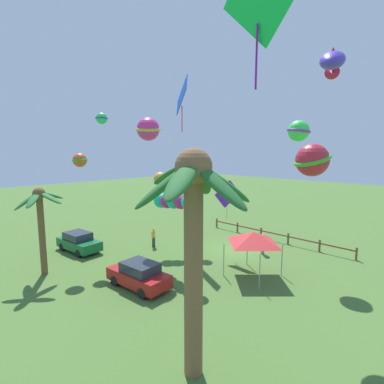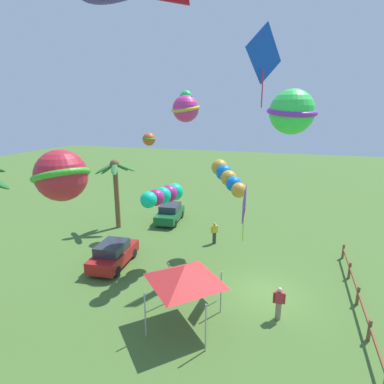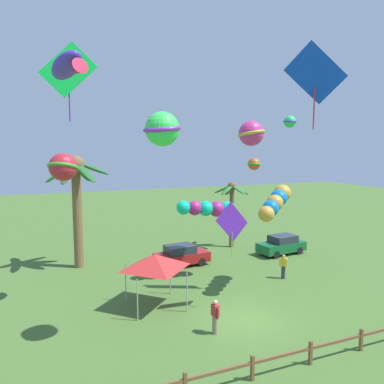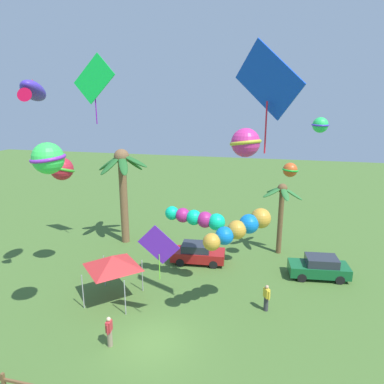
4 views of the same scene
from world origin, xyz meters
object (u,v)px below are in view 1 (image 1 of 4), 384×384
at_px(kite_ball_1, 148,129).
at_px(kite_ball_8, 312,160).
at_px(kite_fish_0, 332,62).
at_px(kite_tube_6, 172,201).
at_px(spectator_1, 154,237).
at_px(kite_diamond_4, 227,195).
at_px(palm_tree_0, 193,216).
at_px(kite_ball_3, 299,131).
at_px(kite_diamond_7, 182,96).
at_px(kite_ball_10, 102,118).
at_px(parked_car_1, 79,242).
at_px(parked_car_0, 139,275).
at_px(kite_tube_9, 176,184).
at_px(festival_tent, 254,238).
at_px(spectator_0, 263,244).
at_px(palm_tree_1, 40,211).
at_px(kite_diamond_5, 258,0).
at_px(kite_ball_2, 80,160).

relative_size(kite_ball_1, kite_ball_8, 1.14).
relative_size(kite_fish_0, kite_tube_6, 0.74).
relative_size(spectator_1, kite_diamond_4, 0.54).
bearing_deg(palm_tree_0, kite_ball_1, -30.05).
distance_m(kite_ball_3, kite_diamond_7, 10.00).
xyz_separation_m(kite_diamond_4, kite_ball_10, (7.74, 5.74, 5.69)).
distance_m(parked_car_1, kite_ball_10, 9.80).
bearing_deg(kite_diamond_7, kite_diamond_4, 179.28).
bearing_deg(parked_car_0, kite_diamond_7, -59.29).
xyz_separation_m(spectator_1, kite_tube_9, (-1.53, -1.13, 4.47)).
relative_size(parked_car_1, kite_ball_3, 1.95).
height_order(parked_car_0, festival_tent, festival_tent).
bearing_deg(parked_car_1, kite_ball_8, -167.79).
height_order(kite_diamond_4, kite_ball_8, kite_ball_8).
bearing_deg(kite_ball_8, kite_tube_9, -11.38).
height_order(festival_tent, kite_tube_9, kite_tube_9).
xyz_separation_m(parked_car_0, parked_car_1, (8.50, -0.26, 0.00)).
xyz_separation_m(parked_car_0, kite_tube_6, (0.65, -3.18, 3.85)).
distance_m(spectator_0, kite_ball_10, 15.63).
bearing_deg(spectator_0, kite_ball_8, 134.31).
height_order(palm_tree_1, kite_ball_10, kite_ball_10).
height_order(palm_tree_1, parked_car_0, palm_tree_1).
distance_m(palm_tree_0, palm_tree_1, 12.78).
bearing_deg(palm_tree_0, kite_diamond_5, -100.27).
distance_m(kite_ball_3, kite_diamond_4, 6.60).
height_order(kite_tube_9, kite_ball_10, kite_ball_10).
distance_m(kite_diamond_4, kite_diamond_7, 9.17).
distance_m(spectator_1, kite_tube_6, 6.17).
bearing_deg(kite_diamond_5, parked_car_0, 1.80).
distance_m(palm_tree_1, kite_diamond_4, 12.62).
bearing_deg(kite_tube_9, kite_fish_0, 179.86).
bearing_deg(spectator_0, kite_diamond_7, 16.06).
xyz_separation_m(palm_tree_0, kite_tube_6, (7.50, -5.67, -1.11)).
distance_m(palm_tree_1, spectator_1, 8.93).
height_order(palm_tree_1, kite_ball_8, kite_ball_8).
xyz_separation_m(parked_car_0, spectator_1, (5.15, -5.06, 0.06)).
bearing_deg(palm_tree_0, parked_car_0, -19.97).
xyz_separation_m(spectator_0, kite_ball_10, (9.67, 7.77, 9.50)).
height_order(kite_ball_3, kite_diamond_5, kite_diamond_5).
relative_size(spectator_0, kite_diamond_4, 0.54).
bearing_deg(parked_car_0, parked_car_1, -1.75).
bearing_deg(kite_ball_10, kite_tube_9, -133.87).
bearing_deg(festival_tent, palm_tree_1, 43.85).
xyz_separation_m(parked_car_0, kite_diamond_4, (-0.21, -7.87, 3.88)).
bearing_deg(parked_car_0, kite_ball_10, -15.83).
bearing_deg(kite_tube_6, kite_diamond_7, -49.49).
bearing_deg(kite_ball_1, kite_ball_2, 55.36).
relative_size(spectator_0, kite_ball_10, 1.22).
xyz_separation_m(kite_tube_9, kite_ball_10, (3.90, 4.06, 5.04)).
bearing_deg(festival_tent, kite_diamond_5, 121.65).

